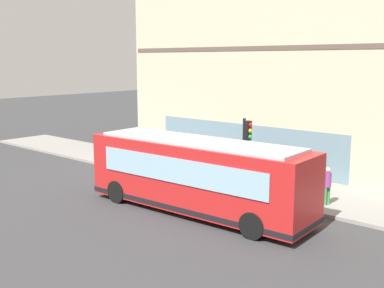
{
  "coord_description": "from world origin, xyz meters",
  "views": [
    {
      "loc": [
        -14.66,
        -14.62,
        6.27
      ],
      "look_at": [
        1.76,
        -0.35,
        2.38
      ],
      "focal_mm": 44.11,
      "sensor_mm": 36.0,
      "label": 1
    }
  ],
  "objects_px": {
    "pedestrian_near_hydrant": "(327,184)",
    "pedestrian_walking_along_curb": "(135,139)",
    "city_bus_nearside": "(197,176)",
    "pedestrian_near_building_entrance": "(145,150)",
    "fire_hydrant": "(320,181)",
    "newspaper_vending_box": "(248,171)",
    "traffic_light_near_corner": "(246,141)"
  },
  "relations": [
    {
      "from": "pedestrian_near_hydrant",
      "to": "pedestrian_walking_along_curb",
      "type": "height_order",
      "value": "pedestrian_walking_along_curb"
    },
    {
      "from": "traffic_light_near_corner",
      "to": "pedestrian_walking_along_curb",
      "type": "height_order",
      "value": "traffic_light_near_corner"
    },
    {
      "from": "city_bus_nearside",
      "to": "traffic_light_near_corner",
      "type": "distance_m",
      "value": 3.54
    },
    {
      "from": "traffic_light_near_corner",
      "to": "city_bus_nearside",
      "type": "bearing_deg",
      "value": 178.02
    },
    {
      "from": "fire_hydrant",
      "to": "pedestrian_near_hydrant",
      "type": "bearing_deg",
      "value": -147.69
    },
    {
      "from": "city_bus_nearside",
      "to": "pedestrian_walking_along_curb",
      "type": "bearing_deg",
      "value": 59.76
    },
    {
      "from": "city_bus_nearside",
      "to": "newspaper_vending_box",
      "type": "distance_m",
      "value": 5.57
    },
    {
      "from": "pedestrian_near_building_entrance",
      "to": "pedestrian_walking_along_curb",
      "type": "bearing_deg",
      "value": 57.04
    },
    {
      "from": "city_bus_nearside",
      "to": "pedestrian_near_building_entrance",
      "type": "relative_size",
      "value": 6.2
    },
    {
      "from": "city_bus_nearside",
      "to": "pedestrian_near_hydrant",
      "type": "relative_size",
      "value": 6.19
    },
    {
      "from": "traffic_light_near_corner",
      "to": "pedestrian_near_hydrant",
      "type": "xyz_separation_m",
      "value": [
        0.66,
        -3.75,
        -1.49
      ]
    },
    {
      "from": "city_bus_nearside",
      "to": "newspaper_vending_box",
      "type": "relative_size",
      "value": 11.27
    },
    {
      "from": "pedestrian_walking_along_curb",
      "to": "traffic_light_near_corner",
      "type": "bearing_deg",
      "value": -104.82
    },
    {
      "from": "city_bus_nearside",
      "to": "pedestrian_near_hydrant",
      "type": "height_order",
      "value": "city_bus_nearside"
    },
    {
      "from": "city_bus_nearside",
      "to": "pedestrian_near_building_entrance",
      "type": "xyz_separation_m",
      "value": [
        4.12,
        7.44,
        -0.47
      ]
    },
    {
      "from": "city_bus_nearside",
      "to": "pedestrian_walking_along_curb",
      "type": "height_order",
      "value": "city_bus_nearside"
    },
    {
      "from": "traffic_light_near_corner",
      "to": "pedestrian_near_hydrant",
      "type": "relative_size",
      "value": 2.13
    },
    {
      "from": "traffic_light_near_corner",
      "to": "pedestrian_near_building_entrance",
      "type": "relative_size",
      "value": 2.13
    },
    {
      "from": "city_bus_nearside",
      "to": "pedestrian_walking_along_curb",
      "type": "relative_size",
      "value": 6.12
    },
    {
      "from": "pedestrian_near_building_entrance",
      "to": "newspaper_vending_box",
      "type": "xyz_separation_m",
      "value": [
        1.26,
        -6.32,
        -0.48
      ]
    },
    {
      "from": "city_bus_nearside",
      "to": "newspaper_vending_box",
      "type": "bearing_deg",
      "value": 11.7
    },
    {
      "from": "pedestrian_walking_along_curb",
      "to": "pedestrian_near_hydrant",
      "type": "bearing_deg",
      "value": -98.62
    },
    {
      "from": "pedestrian_walking_along_curb",
      "to": "pedestrian_near_building_entrance",
      "type": "distance_m",
      "value": 3.93
    },
    {
      "from": "fire_hydrant",
      "to": "city_bus_nearside",
      "type": "bearing_deg",
      "value": 158.69
    },
    {
      "from": "traffic_light_near_corner",
      "to": "newspaper_vending_box",
      "type": "bearing_deg",
      "value": 31.72
    },
    {
      "from": "pedestrian_near_building_entrance",
      "to": "newspaper_vending_box",
      "type": "bearing_deg",
      "value": -78.74
    },
    {
      "from": "city_bus_nearside",
      "to": "traffic_light_near_corner",
      "type": "xyz_separation_m",
      "value": [
        3.39,
        -0.12,
        1.02
      ]
    },
    {
      "from": "fire_hydrant",
      "to": "newspaper_vending_box",
      "type": "bearing_deg",
      "value": 104.28
    },
    {
      "from": "fire_hydrant",
      "to": "pedestrian_walking_along_curb",
      "type": "relative_size",
      "value": 0.45
    },
    {
      "from": "fire_hydrant",
      "to": "pedestrian_near_building_entrance",
      "type": "xyz_separation_m",
      "value": [
        -2.17,
        9.89,
        0.58
      ]
    },
    {
      "from": "fire_hydrant",
      "to": "pedestrian_near_hydrant",
      "type": "xyz_separation_m",
      "value": [
        -2.24,
        -1.42,
        0.58
      ]
    },
    {
      "from": "newspaper_vending_box",
      "to": "pedestrian_near_building_entrance",
      "type": "bearing_deg",
      "value": 101.26
    }
  ]
}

